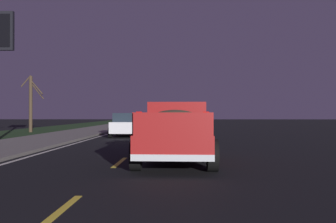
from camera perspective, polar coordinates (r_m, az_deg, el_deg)
ground at (r=28.79m, az=-1.98°, el=-3.32°), size 144.00×144.00×0.00m
sidewalk_shoulder at (r=29.70m, az=-13.03°, el=-3.10°), size 108.00×4.00×0.12m
grass_verge at (r=31.35m, az=-21.92°, el=-3.04°), size 108.00×6.00×0.01m
lane_markings at (r=31.55m, az=-6.24°, el=-3.05°), size 108.42×3.54×0.01m
pickup_truck at (r=11.71m, az=1.30°, el=-2.87°), size 5.48×2.39×1.87m
sedan_white at (r=24.99m, az=-6.11°, el=-1.97°), size 4.44×2.08×1.54m
sedan_red at (r=37.30m, az=-4.21°, el=-1.43°), size 4.40×2.02×1.54m
sedan_black at (r=19.43m, az=1.36°, el=-2.44°), size 4.45×2.10×1.54m
bare_tree_far at (r=32.62m, az=-19.98°, el=1.39°), size 0.95×1.84×4.64m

